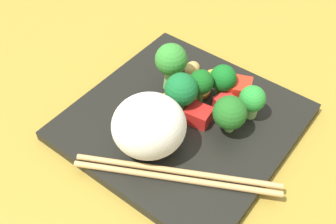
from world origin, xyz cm
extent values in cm
cube|color=olive|center=(0.00, 0.00, -1.00)|extent=(110.00, 110.00, 2.00)
cube|color=black|center=(0.00, 0.00, 0.68)|extent=(26.08, 26.08, 1.36)
ellipsoid|color=white|center=(0.35, -6.15, 5.26)|extent=(10.96, 10.99, 7.78)
cylinder|color=#82BB5B|center=(6.17, 5.69, 2.28)|extent=(1.87, 1.77, 1.92)
sphere|color=green|center=(6.09, 5.56, 4.31)|extent=(3.22, 3.22, 3.22)
cylinder|color=#51A03C|center=(0.26, 3.29, 2.68)|extent=(1.35, 1.35, 2.65)
sphere|color=#145B19|center=(0.28, 3.49, 4.93)|extent=(3.11, 3.11, 3.11)
cylinder|color=#67A74D|center=(1.05, 6.41, 2.15)|extent=(1.18, 1.28, 1.64)
sphere|color=#13671F|center=(1.23, 6.53, 4.13)|extent=(3.46, 3.46, 3.46)
cylinder|color=#72AC54|center=(-0.92, 0.77, 2.63)|extent=(1.35, 1.66, 2.68)
sphere|color=#16672E|center=(-0.86, 0.64, 5.23)|extent=(4.07, 4.07, 4.07)
cylinder|color=#6C9F4C|center=(-4.83, 3.33, 2.86)|extent=(1.69, 2.21, 3.22)
sphere|color=#348A30|center=(-4.81, 3.57, 5.88)|extent=(4.12, 4.12, 4.12)
cylinder|color=#74AB49|center=(5.46, 1.93, 2.40)|extent=(1.20, 1.44, 2.19)
sphere|color=#216520|center=(5.40, 1.67, 4.61)|extent=(4.00, 4.00, 4.00)
cylinder|color=orange|center=(-1.26, 5.00, 1.63)|extent=(4.18, 4.18, 0.53)
cylinder|color=orange|center=(-3.00, 0.98, 1.62)|extent=(2.88, 2.88, 0.50)
cylinder|color=gold|center=(-1.02, 8.23, 1.75)|extent=(3.70, 3.70, 0.77)
cube|color=red|center=(2.79, 4.78, 2.17)|extent=(2.53, 2.91, 1.61)
cube|color=red|center=(1.72, 0.83, 2.35)|extent=(3.34, 2.98, 1.97)
cube|color=red|center=(3.07, 7.75, 2.48)|extent=(3.90, 3.92, 2.24)
ellipsoid|color=tan|center=(-4.02, 7.21, 2.32)|extent=(2.51, 2.86, 1.92)
ellipsoid|color=tan|center=(-1.74, 2.68, 2.41)|extent=(4.95, 4.82, 2.10)
cylinder|color=tan|center=(5.00, -7.69, 1.70)|extent=(20.12, 11.73, 0.68)
cylinder|color=tan|center=(4.53, -6.86, 1.70)|extent=(20.12, 11.73, 0.68)
camera|label=1|loc=(20.05, -27.33, 38.65)|focal=43.58mm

